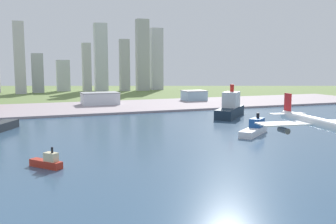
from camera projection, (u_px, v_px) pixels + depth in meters
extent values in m
plane|color=olive|center=(131.00, 134.00, 299.03)|extent=(2400.00, 2400.00, 0.00)
cube|color=#385675|center=(156.00, 150.00, 243.46)|extent=(840.00, 360.00, 0.15)
cube|color=#A49499|center=(91.00, 108.00, 474.82)|extent=(840.00, 140.00, 2.50)
cylinder|color=white|center=(313.00, 122.00, 137.72)|extent=(9.37, 39.81, 4.01)
cube|color=white|center=(310.00, 123.00, 139.71)|extent=(41.51, 14.19, 0.50)
cube|color=red|center=(288.00, 105.00, 154.40)|extent=(1.14, 4.78, 9.62)
cube|color=white|center=(287.00, 114.00, 154.85)|extent=(15.11, 6.32, 0.36)
cylinder|color=#4C4F54|center=(284.00, 130.00, 136.24)|extent=(2.94, 5.80, 2.20)
cube|color=#192838|center=(230.00, 112.00, 396.51)|extent=(55.81, 57.21, 9.89)
cube|color=silver|center=(231.00, 100.00, 399.03)|extent=(26.07, 26.32, 16.28)
cylinder|color=red|center=(232.00, 88.00, 400.41)|extent=(4.14, 4.14, 7.91)
cube|color=white|center=(253.00, 132.00, 294.43)|extent=(38.08, 32.87, 5.17)
cube|color=#19478C|center=(257.00, 123.00, 300.82)|extent=(16.68, 15.63, 6.91)
cylinder|color=black|center=(258.00, 115.00, 301.86)|extent=(2.41, 2.41, 4.14)
cube|color=#B22D1E|center=(46.00, 164.00, 200.71)|extent=(16.67, 18.72, 3.84)
cube|color=beige|center=(51.00, 157.00, 198.25)|extent=(7.86, 8.27, 4.64)
cylinder|color=black|center=(52.00, 150.00, 197.28)|extent=(1.20, 1.20, 3.07)
cube|color=silver|center=(100.00, 99.00, 501.75)|extent=(47.47, 31.25, 14.81)
cube|color=gray|center=(100.00, 93.00, 500.76)|extent=(48.41, 31.88, 1.20)
cube|color=#99BCD1|center=(194.00, 96.00, 558.07)|extent=(32.46, 26.02, 13.57)
cube|color=gray|center=(194.00, 91.00, 557.16)|extent=(33.11, 26.54, 1.20)
cube|color=silver|center=(20.00, 58.00, 715.06)|extent=(20.18, 21.38, 136.31)
cube|color=#A5A9B0|center=(38.00, 73.00, 743.41)|extent=(22.33, 16.86, 77.55)
cube|color=silver|center=(63.00, 76.00, 793.04)|extent=(26.64, 21.35, 65.24)
cube|color=#BBBCBD|center=(87.00, 67.00, 793.56)|extent=(16.88, 20.04, 100.49)
cube|color=silver|center=(101.00, 57.00, 798.33)|extent=(26.51, 20.37, 141.95)
cube|color=#ABADAE|center=(125.00, 65.00, 797.34)|extent=(20.17, 14.80, 108.77)
cube|color=#A3A7A8|center=(142.00, 55.00, 804.57)|extent=(26.22, 18.62, 150.99)
cube|color=#B6B7C5|center=(156.00, 59.00, 841.15)|extent=(25.97, 25.18, 135.63)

